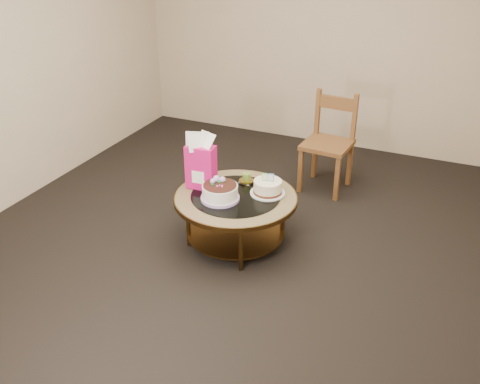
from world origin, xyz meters
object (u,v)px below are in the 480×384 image
at_px(cream_cake, 268,187).
at_px(gift_bag, 201,161).
at_px(coffee_table, 236,204).
at_px(decorated_cake, 220,193).
at_px(dining_chair, 329,142).

bearing_deg(cream_cake, gift_bag, 178.72).
bearing_deg(coffee_table, cream_cake, 30.25).
height_order(cream_cake, gift_bag, gift_bag).
height_order(coffee_table, decorated_cake, decorated_cake).
height_order(cream_cake, dining_chair, dining_chair).
distance_m(coffee_table, cream_cake, 0.30).
relative_size(coffee_table, decorated_cake, 3.25).
relative_size(decorated_cake, dining_chair, 0.32).
relative_size(coffee_table, cream_cake, 3.53).
height_order(coffee_table, dining_chair, dining_chair).
bearing_deg(gift_bag, dining_chair, 57.72).
xyz_separation_m(cream_cake, gift_bag, (-0.55, -0.11, 0.18)).
bearing_deg(dining_chair, decorated_cake, -104.31).
distance_m(cream_cake, dining_chair, 1.22).
bearing_deg(decorated_cake, coffee_table, 53.18).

